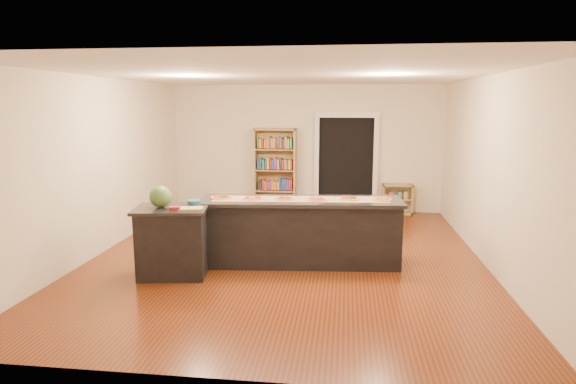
# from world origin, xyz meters

# --- Properties ---
(room) EXTENTS (6.00, 7.00, 2.80)m
(room) POSITION_xyz_m (0.00, 0.00, 1.40)
(room) COLOR beige
(room) RESTS_ON ground
(doorway) EXTENTS (1.40, 0.09, 2.21)m
(doorway) POSITION_xyz_m (0.90, 3.46, 1.20)
(doorway) COLOR black
(doorway) RESTS_ON room
(kitchen_island) EXTENTS (2.98, 0.81, 0.98)m
(kitchen_island) POSITION_xyz_m (0.25, -0.30, 0.50)
(kitchen_island) COLOR black
(kitchen_island) RESTS_ON ground
(side_counter) EXTENTS (0.99, 0.72, 0.97)m
(side_counter) POSITION_xyz_m (-1.47, -1.03, 0.49)
(side_counter) COLOR black
(side_counter) RESTS_ON ground
(bookshelf) EXTENTS (0.93, 0.33, 1.85)m
(bookshelf) POSITION_xyz_m (-0.66, 3.29, 0.93)
(bookshelf) COLOR tan
(bookshelf) RESTS_ON ground
(low_shelf) EXTENTS (0.66, 0.28, 0.66)m
(low_shelf) POSITION_xyz_m (2.03, 3.31, 0.33)
(low_shelf) COLOR tan
(low_shelf) RESTS_ON ground
(waste_bin) EXTENTS (0.26, 0.26, 0.38)m
(waste_bin) POSITION_xyz_m (-0.23, 3.20, 0.19)
(waste_bin) COLOR #5894C4
(waste_bin) RESTS_ON ground
(kraft_paper) EXTENTS (2.62, 0.68, 0.00)m
(kraft_paper) POSITION_xyz_m (0.25, -0.29, 0.99)
(kraft_paper) COLOR #926C4B
(kraft_paper) RESTS_ON kitchen_island
(watermelon) EXTENTS (0.30, 0.30, 0.30)m
(watermelon) POSITION_xyz_m (-1.61, -1.05, 1.13)
(watermelon) COLOR #144214
(watermelon) RESTS_ON side_counter
(cutting_board) EXTENTS (0.36, 0.28, 0.02)m
(cutting_board) POSITION_xyz_m (-1.16, -1.12, 0.99)
(cutting_board) COLOR tan
(cutting_board) RESTS_ON side_counter
(package_red) EXTENTS (0.16, 0.13, 0.05)m
(package_red) POSITION_xyz_m (-1.35, -1.21, 1.00)
(package_red) COLOR maroon
(package_red) RESTS_ON side_counter
(package_teal) EXTENTS (0.18, 0.18, 0.07)m
(package_teal) POSITION_xyz_m (-1.20, -0.84, 1.01)
(package_teal) COLOR #195966
(package_teal) RESTS_ON side_counter
(pizza_a) EXTENTS (0.32, 0.32, 0.02)m
(pizza_a) POSITION_xyz_m (-0.94, -0.35, 1.00)
(pizza_a) COLOR tan
(pizza_a) RESTS_ON kitchen_island
(pizza_b) EXTENTS (0.33, 0.33, 0.02)m
(pizza_b) POSITION_xyz_m (-0.46, -0.36, 1.00)
(pizza_b) COLOR tan
(pizza_b) RESTS_ON kitchen_island
(pizza_c) EXTENTS (0.30, 0.30, 0.02)m
(pizza_c) POSITION_xyz_m (0.01, -0.34, 1.00)
(pizza_c) COLOR tan
(pizza_c) RESTS_ON kitchen_island
(pizza_d) EXTENTS (0.30, 0.30, 0.02)m
(pizza_d) POSITION_xyz_m (0.49, -0.33, 1.00)
(pizza_d) COLOR tan
(pizza_d) RESTS_ON kitchen_island
(pizza_e) EXTENTS (0.33, 0.33, 0.02)m
(pizza_e) POSITION_xyz_m (0.96, -0.20, 1.00)
(pizza_e) COLOR tan
(pizza_e) RESTS_ON kitchen_island
(pizza_f) EXTENTS (0.31, 0.31, 0.02)m
(pizza_f) POSITION_xyz_m (1.44, -0.21, 1.00)
(pizza_f) COLOR tan
(pizza_f) RESTS_ON kitchen_island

